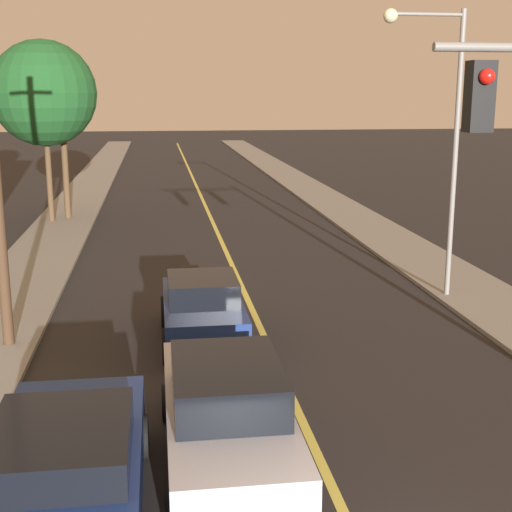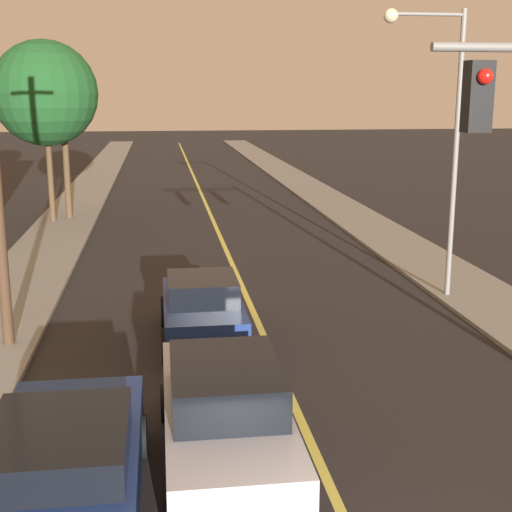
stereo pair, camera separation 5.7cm
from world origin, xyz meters
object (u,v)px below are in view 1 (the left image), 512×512
Objects in this scene: tree_left_near at (61,98)px; tree_left_far at (44,93)px; car_near_lane_second at (203,308)px; streetlamp_right at (439,117)px; car_near_lane_front at (226,412)px; car_outer_lane_front at (64,468)px.

tree_left_near is 0.88× the size of tree_left_far.
streetlamp_right is (6.32, 2.61, 4.07)m from car_near_lane_second.
car_near_lane_front is 5.41m from car_near_lane_second.
tree_left_far is at bearing 98.15° from car_outer_lane_front.
car_near_lane_front is at bearing -75.63° from tree_left_far.
tree_left_near is at bearing 96.44° from car_outer_lane_front.
car_near_lane_second is at bearing 90.00° from car_near_lane_front.
car_outer_lane_front is at bearing -132.88° from streetlamp_right.
car_near_lane_second is 7.96m from streetlamp_right.
car_near_lane_front is 2.52m from car_outer_lane_front.
car_outer_lane_front is at bearing -83.56° from tree_left_near.
car_near_lane_second is 0.80× the size of car_outer_lane_front.
car_near_lane_second is 6.96m from car_outer_lane_front.
car_near_lane_front is 0.67× the size of tree_left_far.
tree_left_far is (-3.20, 22.36, 4.69)m from car_outer_lane_front.
streetlamp_right is 0.99× the size of tree_left_far.
car_near_lane_second is at bearing -71.01° from tree_left_far.
car_outer_lane_front is 13.22m from streetlamp_right.
car_near_lane_front is at bearing 28.04° from car_outer_lane_front.
car_near_lane_front is at bearing -77.57° from tree_left_near.
streetlamp_right reaches higher than car_near_lane_front.
tree_left_near reaches higher than car_near_lane_second.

